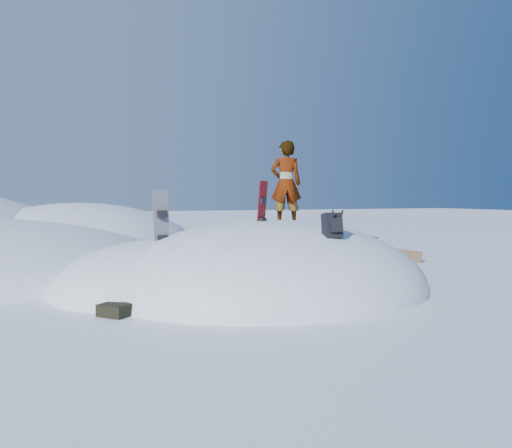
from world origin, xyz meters
name	(u,v)px	position (x,y,z in m)	size (l,w,h in m)	color
ground	(269,289)	(0.00, 0.00, 0.00)	(120.00, 120.00, 0.00)	white
snow_mound	(257,288)	(-0.17, 0.24, 0.00)	(8.00, 6.00, 3.00)	white
rock_outcrop	(342,263)	(3.72, 3.01, 0.01)	(4.68, 4.41, 1.68)	brown
snowboard_red	(262,213)	(-0.24, -0.17, 1.65)	(0.30, 0.27, 1.37)	red
snowboard_dark	(162,229)	(-2.21, 0.39, 1.33)	(0.31, 0.28, 1.64)	black
backpack	(333,225)	(0.61, -1.59, 1.45)	(0.37, 0.41, 0.56)	black
gear_pile	(125,306)	(-3.16, -1.09, 0.12)	(0.97, 0.85, 0.25)	black
person	(286,183)	(0.83, 0.88, 2.30)	(0.72, 0.48, 1.99)	slate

